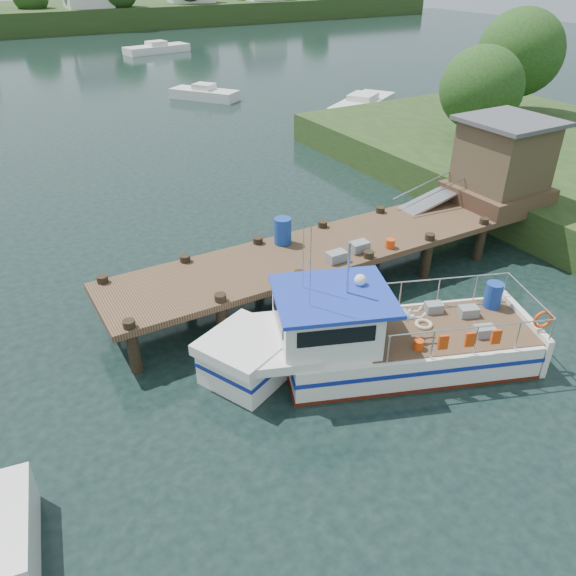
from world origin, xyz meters
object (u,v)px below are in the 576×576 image
dock (450,191)px  moored_far (157,48)px  moored_b (204,94)px  moored_c (362,104)px  lobster_boat (367,341)px

dock → moored_far: size_ratio=2.25×
moored_b → dock: bearing=-75.0°
moored_far → moored_b: bearing=-124.6°
moored_far → moored_c: size_ratio=1.03×
lobster_boat → moored_c: lobster_boat is taller
dock → lobster_boat: size_ratio=1.86×
moored_b → lobster_boat: bearing=-86.2°
moored_b → moored_c: bearing=-27.0°
moored_c → moored_b: bearing=112.1°
moored_c → moored_far: bearing=75.1°
lobster_boat → moored_c: (17.01, 22.98, -0.39)m
dock → moored_far: bearing=82.7°
moored_far → moored_c: bearing=-107.4°
moored_b → moored_c: (8.25, -8.64, -0.01)m
dock → moored_far: (6.54, 51.38, -1.79)m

